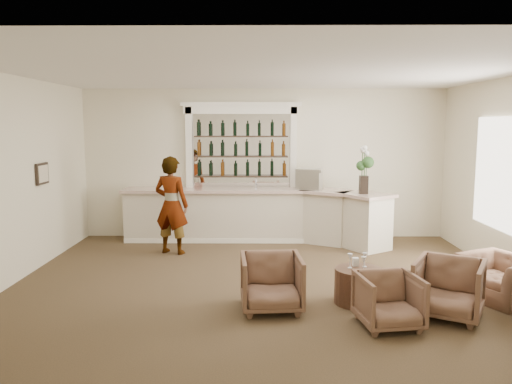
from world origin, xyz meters
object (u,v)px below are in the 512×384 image
Objects in this scene: sommelier at (172,205)px; armchair_left at (272,283)px; espresso_machine at (309,179)px; armchair_right at (449,288)px; bar_counter at (256,215)px; cocktail_table at (358,286)px; armchair_center at (389,301)px; armchair_far at (501,278)px; flower_vase at (364,167)px.

sommelier is 3.60m from armchair_left.
armchair_right is at bearing -53.80° from espresso_machine.
espresso_machine reaches higher than bar_counter.
espresso_machine reaches higher than cocktail_table.
armchair_center is at bearing -65.36° from espresso_machine.
armchair_center is 1.46× the size of espresso_machine.
armchair_far is 3.55m from flower_vase.
armchair_left is 1.56m from armchair_center.
cocktail_table is at bearing 8.10° from armchair_left.
espresso_machine is at bearing 147.65° from flower_vase.
bar_counter is at bearing 163.09° from flower_vase.
armchair_right is (0.87, 0.34, 0.05)m from armchair_center.
armchair_far is at bearing 2.90° from armchair_left.
flower_vase reaches higher than espresso_machine.
sommelier is 5.85m from armchair_far.
espresso_machine is (-2.43, 3.61, 1.05)m from armchair_far.
sommelier reaches higher than armchair_right.
espresso_machine is (-1.43, 4.27, 0.98)m from armchair_right.
sommelier is at bearing -144.62° from armchair_far.
armchair_right reaches higher than cocktail_table.
armchair_left is at bearing 140.45° from sommelier.
cocktail_table is 0.69× the size of armchair_far.
armchair_center is at bearing -75.74° from cocktail_table.
espresso_machine is at bearing -141.48° from sommelier.
bar_counter reaches higher than cocktail_table.
bar_counter is 1.98m from sommelier.
flower_vase is (1.92, 3.38, 1.30)m from armchair_left.
bar_counter is 5.08m from armchair_far.
armchair_right is 3.86m from flower_vase.
bar_counter is at bearing -162.56° from espresso_machine.
flower_vase is at bearing 177.23° from armchair_far.
sommelier reaches higher than armchair_center.
cocktail_table is 1.33× the size of espresso_machine.
sommelier is 3.76× the size of espresso_machine.
cocktail_table is 0.70× the size of flower_vase.
flower_vase reaches higher than armchair_right.
armchair_center is 0.76× the size of armchair_far.
bar_counter is 4.06m from cocktail_table.
sommelier reaches higher than bar_counter.
armchair_left is 0.99× the size of armchair_right.
sommelier is 2.28× the size of armchair_left.
armchair_far is (5.21, -2.59, -0.64)m from sommelier.
sommelier is at bearing 171.31° from armchair_right.
cocktail_table is at bearing -114.07° from armchair_far.
armchair_left reaches higher than armchair_center.
cocktail_table is (1.48, -3.77, -0.32)m from bar_counter.
armchair_right is 1.20m from armchair_far.
armchair_far is (3.32, 0.42, -0.07)m from armchair_left.
espresso_machine is at bearing 87.70° from armchair_center.
cocktail_table is 2.09m from armchair_far.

